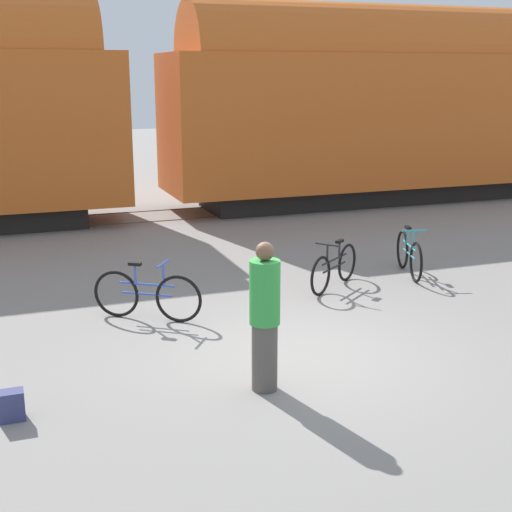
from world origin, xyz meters
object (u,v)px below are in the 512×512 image
Objects in this scene: bicycle_blue at (147,295)px; person_in_green at (265,317)px; bicycle_teal at (409,255)px; freight_train at (144,103)px; bicycle_black at (334,268)px; backpack at (11,406)px.

bicycle_blue is 0.82× the size of person_in_green.
bicycle_teal is at bearing 8.87° from bicycle_blue.
bicycle_blue is at bearing -78.39° from person_in_green.
freight_train is 19.02× the size of bicycle_blue.
bicycle_blue is at bearing -101.75° from freight_train.
bicycle_blue is 0.90× the size of bicycle_teal.
bicycle_black is at bearing -130.82° from person_in_green.
person_in_green is (-4.33, -3.77, 0.52)m from bicycle_teal.
bicycle_black is 4.16× the size of backpack.
bicycle_teal is at bearing -64.40° from freight_train.
bicycle_teal is at bearing -142.71° from person_in_green.
freight_train is 15.51× the size of person_in_green.
freight_train is 8.15m from bicycle_black.
bicycle_black is at bearing -76.75° from freight_train.
bicycle_blue is at bearing 52.88° from backpack.
bicycle_blue is at bearing -171.13° from bicycle_teal.
person_in_green is at bearing -4.31° from backpack.
person_in_green is at bearing -94.47° from freight_train.
person_in_green is at bearing -138.98° from bicycle_teal.
bicycle_blue is 3.49m from bicycle_black.
bicycle_black is at bearing 30.58° from backpack.
bicycle_teal is (3.47, -7.25, -2.55)m from freight_train.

